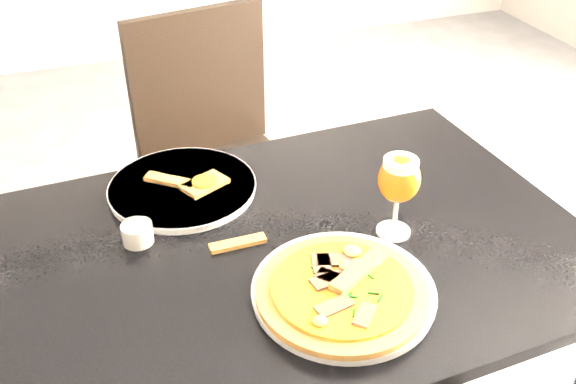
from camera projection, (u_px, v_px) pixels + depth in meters
name	position (u px, v px, depth m)	size (l,w,h in m)	color
dining_table	(284.00, 279.00, 1.31)	(1.23, 0.85, 0.75)	black
chair_far	(222.00, 164.00, 1.93)	(0.52, 0.52, 0.97)	black
plate_main	(343.00, 292.00, 1.14)	(0.32, 0.32, 0.02)	silver
pizza	(342.00, 290.00, 1.12)	(0.30, 0.30, 0.03)	olive
plate_second	(183.00, 188.00, 1.41)	(0.32, 0.32, 0.02)	silver
crust_scraps	(193.00, 183.00, 1.41)	(0.18, 0.14, 0.01)	olive
loose_crust	(238.00, 243.00, 1.26)	(0.11, 0.03, 0.01)	olive
sauce_cup	(137.00, 233.00, 1.26)	(0.06, 0.06, 0.04)	beige
beer_glass	(399.00, 180.00, 1.23)	(0.08, 0.08, 0.17)	silver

